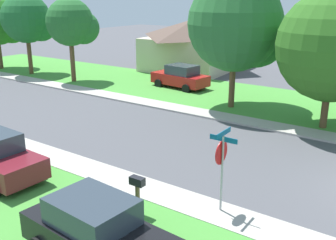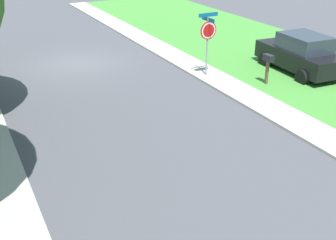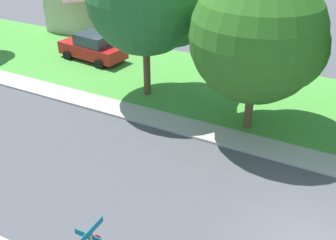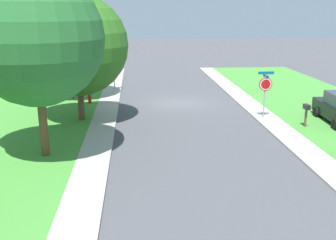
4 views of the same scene
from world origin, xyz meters
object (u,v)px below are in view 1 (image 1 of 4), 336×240
Objects in this scene: tree_across_left at (73,24)px; house_right_setback at (194,43)px; stop_sign_far_corner at (222,158)px; tree_sidewalk_near at (30,20)px; car_red_driveway_right at (181,77)px; car_black_across_road at (97,232)px; tree_sidewalk_far at (241,27)px; mailbox at (137,186)px.

house_right_setback is (10.27, -4.63, -2.15)m from tree_across_left.
tree_sidewalk_near reaches higher than stop_sign_far_corner.
tree_across_left is at bearing 155.75° from house_right_setback.
car_red_driveway_right and car_black_across_road have the same top height.
house_right_setback is (7.44, 3.42, 1.50)m from car_red_driveway_right.
tree_sidewalk_far is at bearing -137.02° from house_right_setback.
tree_sidewalk_near is 0.72× the size of house_right_setback.
tree_across_left is (11.17, 18.83, 2.64)m from stop_sign_far_corner.
stop_sign_far_corner is at bearing -19.46° from car_black_across_road.
car_black_across_road is 27.73m from tree_sidewalk_near.
stop_sign_far_corner is 25.73m from house_right_setback.
mailbox is at bearing 128.99° from stop_sign_far_corner.
car_red_driveway_right is (14.00, 10.79, -1.01)m from stop_sign_far_corner.
house_right_setback is (9.80, 9.13, -2.49)m from tree_sidewalk_far.
tree_sidewalk_near is 19.21m from tree_sidewalk_far.
car_red_driveway_right is at bearing 67.59° from tree_sidewalk_far.
tree_sidewalk_far is (11.64, 5.08, 2.98)m from stop_sign_far_corner.
tree_across_left is at bearing 48.96° from car_black_across_road.
tree_across_left is at bearing 52.69° from mailbox.
tree_across_left is (-2.83, 8.04, 3.65)m from car_red_driveway_right.
house_right_setback is (21.44, 14.21, 0.49)m from stop_sign_far_corner.
stop_sign_far_corner is 0.35× the size of tree_sidewalk_far.
car_red_driveway_right reaches higher than mailbox.
stop_sign_far_corner is 17.70m from car_red_driveway_right.
mailbox is (-13.28, -3.05, -3.86)m from tree_sidewalk_far.
mailbox is at bearing 14.57° from car_black_across_road.
car_black_across_road is at bearing -123.68° from tree_sidewalk_near.
tree_across_left is at bearing 109.36° from car_red_driveway_right.
car_red_driveway_right is 3.41× the size of mailbox.
tree_across_left is 0.68× the size of house_right_setback.
stop_sign_far_corner is at bearing -51.01° from mailbox.
stop_sign_far_corner reaches higher than car_black_across_road.
tree_sidewalk_far is (15.63, 3.67, 3.99)m from car_black_across_road.
car_black_across_road is at bearing -152.46° from car_red_driveway_right.
car_red_driveway_right is at bearing 29.28° from mailbox.
mailbox is (-1.64, 2.02, -0.88)m from stop_sign_far_corner.
stop_sign_far_corner reaches higher than car_red_driveway_right.
stop_sign_far_corner is 22.06m from tree_across_left.
house_right_setback is (25.43, 12.80, 1.50)m from car_black_across_road.
house_right_setback is at bearing 24.66° from car_red_driveway_right.
tree_sidewalk_near is 5.21× the size of mailbox.
house_right_setback reaches higher than mailbox.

